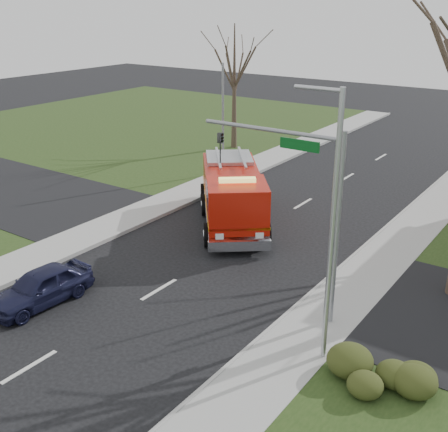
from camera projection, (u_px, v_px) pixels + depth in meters
The scene contains 10 objects.
ground at pixel (159, 290), 21.76m from camera, with size 120.00×120.00×0.00m, color black.
sidewalk_right at pixel (302, 340), 18.41m from camera, with size 2.40×80.00×0.15m, color #A09F9A.
sidewalk_left at pixel (54, 250), 25.05m from camera, with size 2.40×80.00×0.15m, color #A09F9A.
hedge_corner at pixel (374, 373), 15.97m from camera, with size 2.80×2.00×0.90m, color #363E16.
bare_tree_left at pixel (234, 73), 40.40m from camera, with size 4.50×4.50×9.00m.
traffic_signal_mast at pixel (303, 189), 18.42m from camera, with size 5.29×0.18×6.80m.
streetlight_pole at pixel (331, 224), 15.92m from camera, with size 1.48×0.16×8.40m.
utility_pole_far at pixel (223, 121), 34.84m from camera, with size 0.14×0.14×7.00m, color gray.
fire_engine at pixel (233, 197), 27.58m from camera, with size 7.05×7.88×3.20m.
parked_car_maroon at pixel (41, 287), 20.55m from camera, with size 1.61×4.00×1.36m, color #181A36.
Camera 1 is at (13.12, -14.34, 10.50)m, focal length 45.00 mm.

